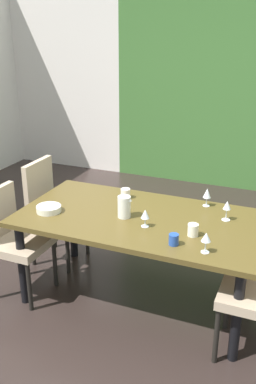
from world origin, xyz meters
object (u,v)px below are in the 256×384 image
(wine_glass_center, at_px, (206,238))
(wine_glass_rear, at_px, (145,215))
(dining_table, at_px, (140,225))
(cup_east, at_px, (174,240))
(wine_glass_left, at_px, (207,194))
(chair_left_near, at_px, (13,235))
(serving_bowl_south, at_px, (49,209))
(pitcher_near_shelf, at_px, (124,207))
(chair_left_far, at_px, (51,206))
(wine_glass_right, at_px, (227,206))
(cup_near_window, at_px, (193,230))
(cup_front, at_px, (125,193))

(wine_glass_center, xyz_separation_m, wine_glass_rear, (-0.50, 0.21, -0.01))
(dining_table, relative_size, cup_east, 24.11)
(wine_glass_rear, xyz_separation_m, wine_glass_left, (0.33, 0.56, 0.01))
(chair_left_near, relative_size, serving_bowl_south, 4.66)
(wine_glass_rear, xyz_separation_m, cup_east, (0.28, -0.19, -0.06))
(serving_bowl_south, distance_m, pitcher_near_shelf, 0.62)
(chair_left_near, xyz_separation_m, chair_left_far, (-0.01, 0.60, 0.02))
(wine_glass_rear, relative_size, serving_bowl_south, 0.69)
(serving_bowl_south, bearing_deg, wine_glass_right, 16.15)
(wine_glass_center, xyz_separation_m, cup_east, (-0.22, 0.02, -0.07))
(chair_left_far, xyz_separation_m, wine_glass_rear, (1.11, -0.45, 0.30))
(wine_glass_right, bearing_deg, pitcher_near_shelf, -161.42)
(wine_glass_rear, relative_size, cup_near_window, 1.55)
(dining_table, xyz_separation_m, wine_glass_center, (0.60, -0.36, 0.18))
(chair_left_far, bearing_deg, wine_glass_right, 86.34)
(wine_glass_left, bearing_deg, cup_front, -171.94)
(wine_glass_right, relative_size, cup_near_window, 1.77)
(chair_left_near, height_order, cup_near_window, chair_left_near)
(serving_bowl_south, height_order, cup_near_window, cup_near_window)
(chair_left_far, distance_m, cup_front, 0.80)
(pitcher_near_shelf, bearing_deg, dining_table, 26.65)
(chair_left_far, bearing_deg, cup_front, 90.65)
(chair_left_near, distance_m, cup_front, 1.00)
(chair_left_near, distance_m, serving_bowl_south, 0.40)
(wine_glass_center, bearing_deg, chair_left_near, 177.91)
(wine_glass_rear, height_order, pitcher_near_shelf, pitcher_near_shelf)
(dining_table, xyz_separation_m, cup_front, (-0.25, 0.31, 0.12))
(wine_glass_left, xyz_separation_m, cup_front, (-0.68, -0.10, -0.07))
(chair_left_near, distance_m, cup_east, 1.41)
(dining_table, xyz_separation_m, serving_bowl_south, (-0.71, -0.19, 0.10))
(wine_glass_right, relative_size, serving_bowl_south, 0.80)
(wine_glass_rear, distance_m, cup_east, 0.34)
(chair_left_far, height_order, wine_glass_rear, chair_left_far)
(dining_table, relative_size, chair_left_near, 2.07)
(chair_left_far, bearing_deg, dining_table, 73.53)
(wine_glass_center, xyz_separation_m, serving_bowl_south, (-1.31, 0.16, -0.08))
(wine_glass_rear, xyz_separation_m, cup_front, (-0.35, 0.46, -0.06))
(chair_left_far, height_order, serving_bowl_south, chair_left_far)
(chair_left_near, distance_m, cup_near_window, 1.50)
(dining_table, xyz_separation_m, wine_glass_left, (0.43, 0.40, 0.19))
(wine_glass_right, bearing_deg, wine_glass_center, -93.40)
(wine_glass_left, distance_m, cup_front, 0.69)
(chair_left_far, bearing_deg, cup_near_window, 72.84)
(cup_east, bearing_deg, cup_near_window, 64.57)
(cup_east, relative_size, cup_front, 0.94)
(dining_table, distance_m, wine_glass_left, 0.62)
(dining_table, bearing_deg, chair_left_near, -163.44)
(wine_glass_rear, bearing_deg, pitcher_near_shelf, 155.30)
(cup_east, bearing_deg, serving_bowl_south, 172.38)
(dining_table, height_order, chair_left_far, chair_left_far)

